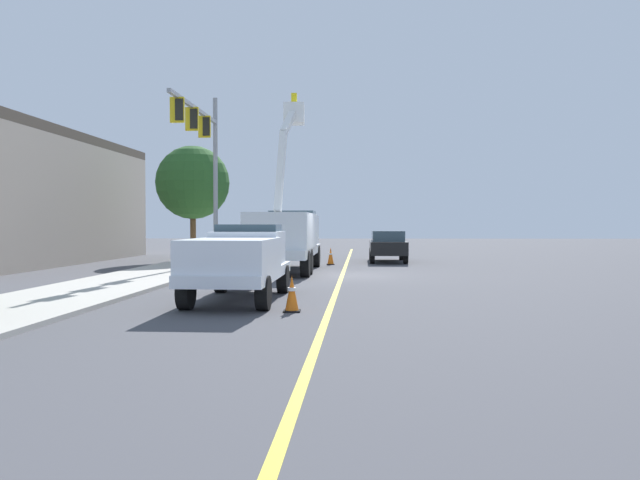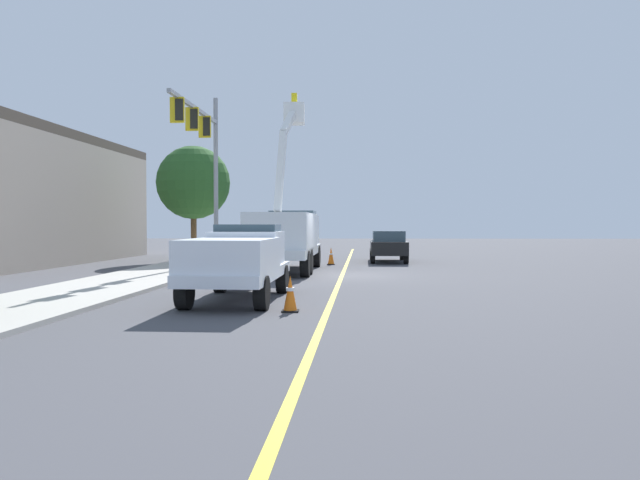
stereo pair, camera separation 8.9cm
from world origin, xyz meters
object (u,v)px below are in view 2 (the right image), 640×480
object	(u,v)px
utility_bucket_truck	(286,234)
traffic_cone_mid_front	(331,256)
service_pickup_truck	(238,259)
passing_minivan	(388,244)
traffic_cone_leading	(290,294)
traffic_signal_mast	(204,146)

from	to	relation	value
utility_bucket_truck	traffic_cone_mid_front	size ratio (longest dim) A/B	9.40
service_pickup_truck	traffic_cone_mid_front	bearing A→B (deg)	-9.55
utility_bucket_truck	passing_minivan	distance (m)	8.37
utility_bucket_truck	passing_minivan	xyz separation A→B (m)	(6.65, -5.04, -0.66)
passing_minivan	traffic_cone_leading	size ratio (longest dim) A/B	5.64
traffic_cone_mid_front	traffic_signal_mast	bearing A→B (deg)	117.02
service_pickup_truck	traffic_signal_mast	world-z (taller)	traffic_signal_mast
passing_minivan	traffic_cone_mid_front	size ratio (longest dim) A/B	5.52
traffic_cone_leading	utility_bucket_truck	bearing A→B (deg)	4.96
traffic_cone_leading	traffic_signal_mast	distance (m)	15.33
traffic_cone_leading	traffic_signal_mast	xyz separation A→B (m)	(13.55, 4.93, 5.22)
traffic_cone_leading	traffic_cone_mid_front	distance (m)	16.54
utility_bucket_truck	service_pickup_truck	size ratio (longest dim) A/B	1.46
utility_bucket_truck	service_pickup_truck	world-z (taller)	utility_bucket_truck
utility_bucket_truck	traffic_signal_mast	distance (m)	5.72
traffic_cone_mid_front	traffic_signal_mast	xyz separation A→B (m)	(-2.96, 5.81, 5.21)
traffic_signal_mast	utility_bucket_truck	bearing A→B (deg)	-108.70
service_pickup_truck	traffic_cone_mid_front	world-z (taller)	service_pickup_truck
traffic_cone_mid_front	traffic_signal_mast	size ratio (longest dim) A/B	0.11
service_pickup_truck	traffic_signal_mast	bearing A→B (deg)	16.36
passing_minivan	traffic_signal_mast	xyz separation A→B (m)	(-5.34, 8.91, 4.67)
service_pickup_truck	traffic_cone_leading	xyz separation A→B (m)	(-2.05, -1.56, -0.69)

